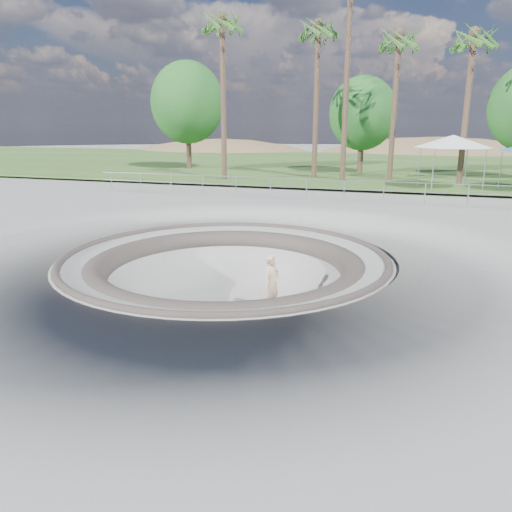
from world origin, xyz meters
name	(u,v)px	position (x,y,z in m)	size (l,w,h in m)	color
ground	(225,256)	(0.00, 0.00, 0.00)	(180.00, 180.00, 0.00)	#9C9C97
skate_bowl	(226,311)	(0.00, 0.00, -1.83)	(14.00, 14.00, 4.10)	#9C9C97
grass_strip	(356,165)	(0.00, 34.00, 0.22)	(180.00, 36.00, 0.12)	#3A6026
distant_hills	(401,205)	(3.78, 57.17, -7.02)	(103.20, 45.00, 28.60)	brown
safety_railing	(307,188)	(0.00, 12.00, 0.69)	(25.00, 0.06, 1.03)	#999DA1
skateboard	(271,312)	(1.41, 0.38, -1.84)	(0.79, 0.37, 0.08)	olive
skater	(272,284)	(1.41, 0.38, -0.88)	(0.69, 0.45, 1.89)	beige
canopy_white	(453,141)	(7.41, 18.00, 2.99)	(5.90, 5.90, 3.09)	#999DA1
palm_a	(222,28)	(-7.10, 18.23, 9.90)	(2.60, 2.60, 11.18)	brown
palm_b	(318,34)	(-1.41, 21.14, 9.71)	(2.60, 2.60, 10.97)	brown
palm_d	(399,44)	(3.77, 21.41, 8.95)	(2.60, 2.60, 10.14)	brown
palm_e	(474,43)	(8.11, 19.84, 8.61)	(2.60, 2.60, 9.78)	brown
bushy_tree_left	(187,103)	(-13.03, 25.22, 5.65)	(6.12, 5.56, 8.83)	brown
bushy_tree_mid	(363,114)	(1.25, 25.91, 4.72)	(5.09, 4.63, 7.35)	brown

